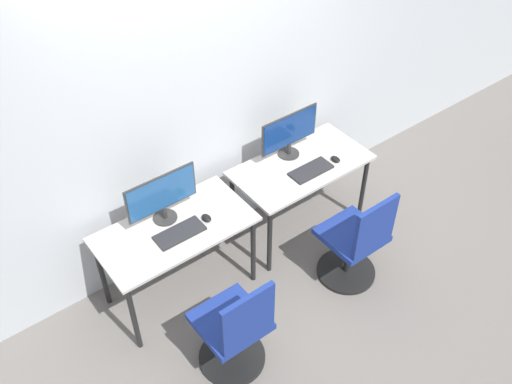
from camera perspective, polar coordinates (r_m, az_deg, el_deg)
ground_plane at (r=4.71m, az=0.89°, el=-8.55°), size 20.00×20.00×0.00m
wall_back at (r=4.23m, az=-5.04°, el=9.88°), size 12.00×0.05×2.80m
desk_left at (r=4.21m, az=-8.06°, el=-4.38°), size 1.14×0.60×0.71m
monitor_left at (r=4.08m, az=-9.39°, el=-0.39°), size 0.55×0.18×0.39m
keyboard_left at (r=4.09m, az=-7.64°, el=-4.08°), size 0.36×0.16×0.02m
mouse_left at (r=4.17m, az=-4.98°, el=-2.59°), size 0.06×0.09×0.03m
office_chair_left at (r=3.94m, az=-2.09°, el=-13.86°), size 0.48×0.48×0.91m
desk_right at (r=4.71m, az=4.51°, el=2.01°), size 1.14×0.60×0.71m
monitor_right at (r=4.62m, az=3.36°, el=5.94°), size 0.55×0.18×0.39m
keyboard_right at (r=4.59m, az=5.51°, el=2.17°), size 0.36×0.16×0.02m
mouse_right at (r=4.71m, az=7.95°, el=3.28°), size 0.06×0.09×0.03m
office_chair_right at (r=4.50m, az=9.92°, el=-5.21°), size 0.48×0.48×0.91m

